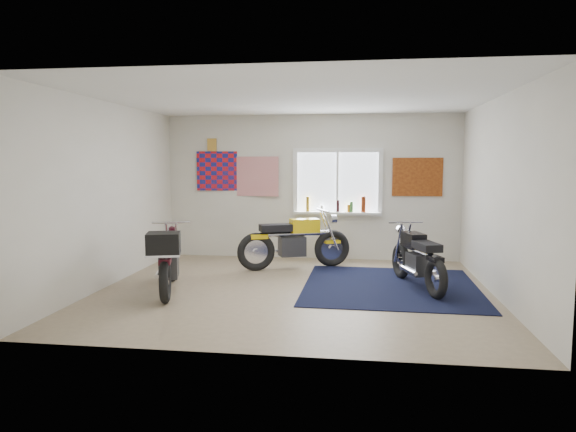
# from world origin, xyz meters

# --- Properties ---
(ground) EXTENTS (5.50, 5.50, 0.00)m
(ground) POSITION_xyz_m (0.00, 0.00, 0.00)
(ground) COLOR #9E896B
(ground) RESTS_ON ground
(room_shell) EXTENTS (5.50, 5.50, 5.50)m
(room_shell) POSITION_xyz_m (0.00, 0.00, 1.64)
(room_shell) COLOR white
(room_shell) RESTS_ON ground
(navy_rug) EXTENTS (2.54, 2.64, 0.01)m
(navy_rug) POSITION_xyz_m (1.37, 0.40, 0.01)
(navy_rug) COLOR black
(navy_rug) RESTS_ON ground
(window_assembly) EXTENTS (1.66, 0.17, 1.26)m
(window_assembly) POSITION_xyz_m (0.50, 2.47, 1.37)
(window_assembly) COLOR white
(window_assembly) RESTS_ON room_shell
(oil_bottles) EXTENTS (1.11, 0.09, 0.30)m
(oil_bottles) POSITION_xyz_m (0.60, 2.40, 1.02)
(oil_bottles) COLOR #956C15
(oil_bottles) RESTS_ON window_assembly
(flag_display) EXTENTS (1.60, 0.10, 1.17)m
(flag_display) POSITION_xyz_m (-1.90, 2.48, 2.15)
(flag_display) COLOR red
(flag_display) RESTS_ON room_shell
(triumph_poster) EXTENTS (0.90, 0.03, 0.70)m
(triumph_poster) POSITION_xyz_m (1.95, 2.48, 1.55)
(triumph_poster) COLOR #A54C14
(triumph_poster) RESTS_ON room_shell
(yellow_triumph) EXTENTS (1.89, 0.94, 1.01)m
(yellow_triumph) POSITION_xyz_m (-0.19, 1.50, 0.44)
(yellow_triumph) COLOR black
(yellow_triumph) RESTS_ON ground
(black_chrome_bike) EXTENTS (0.73, 1.76, 0.93)m
(black_chrome_bike) POSITION_xyz_m (1.75, 0.39, 0.41)
(black_chrome_bike) COLOR black
(black_chrome_bike) RESTS_ON navy_rug
(maroon_tourer) EXTENTS (0.85, 1.84, 0.94)m
(maroon_tourer) POSITION_xyz_m (-1.71, -0.42, 0.49)
(maroon_tourer) COLOR black
(maroon_tourer) RESTS_ON ground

